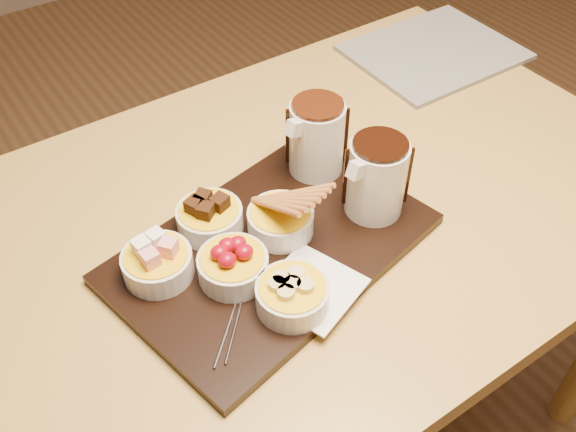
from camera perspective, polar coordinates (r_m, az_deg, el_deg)
ground at (r=1.65m, az=1.41°, el=-17.76°), size 5.00×5.00×0.00m
dining_table at (r=1.12m, az=1.98°, el=-2.20°), size 1.20×0.80×0.75m
serving_board at (r=0.96m, az=-1.48°, el=-2.88°), size 0.51×0.39×0.02m
napkin at (r=0.90m, az=2.15°, el=-6.38°), size 0.15×0.15×0.00m
bowl_marshmallows at (r=0.92m, az=-11.50°, el=-4.23°), size 0.10×0.10×0.04m
bowl_cake at (r=0.97m, az=-6.96°, el=-0.27°), size 0.10×0.10×0.04m
bowl_strawberries at (r=0.90m, az=-4.89°, el=-4.54°), size 0.10×0.10×0.04m
bowl_biscotti at (r=0.96m, az=-0.67°, el=-0.49°), size 0.10×0.10×0.04m
bowl_bananas at (r=0.86m, az=0.39°, el=-7.15°), size 0.10×0.10×0.04m
pitcher_dark_chocolate at (r=0.97m, az=7.85°, el=3.32°), size 0.11×0.11×0.12m
pitcher_milk_chocolate at (r=1.04m, az=2.55°, el=6.90°), size 0.11×0.11×0.12m
fondue_skewers at (r=0.90m, az=-4.22°, el=-6.38°), size 0.20×0.21×0.01m
newspaper at (r=1.44m, az=12.85°, el=14.02°), size 0.34×0.27×0.01m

